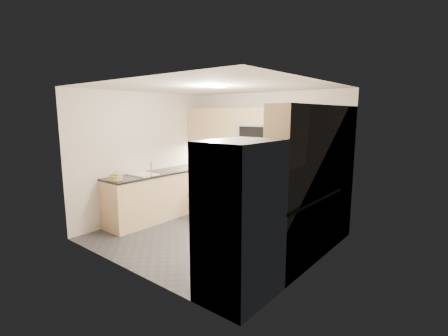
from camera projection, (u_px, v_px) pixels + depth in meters
The scene contains 37 objects.
floor at pixel (211, 237), 5.55m from camera, with size 3.60×3.20×0.00m, color #27272C.
ceiling at pixel (210, 87), 5.14m from camera, with size 3.60×3.20×0.02m, color beige.
wall_back at pixel (263, 155), 6.57m from camera, with size 3.60×0.02×2.50m, color #BBB0A3.
wall_front at pixel (127, 180), 4.12m from camera, with size 3.60×0.02×2.50m, color #BBB0A3.
wall_left at pixel (143, 156), 6.47m from camera, with size 0.02×3.20×2.50m, color #BBB0A3.
wall_right at pixel (314, 178), 4.22m from camera, with size 0.02×3.20×2.50m, color #BBB0A3.
base_cab_back_left at pixel (213, 189), 7.15m from camera, with size 1.42×0.60×0.90m, color tan.
base_cab_back_right at pixel (305, 206), 5.79m from camera, with size 1.42×0.60×0.90m, color tan.
base_cab_right at pixel (296, 229), 4.66m from camera, with size 0.60×1.70×0.90m, color tan.
base_cab_peninsula at pixel (154, 197), 6.41m from camera, with size 0.60×2.00×0.90m, color tan.
countertop_back_left at pixel (213, 168), 7.07m from camera, with size 1.42×0.63×0.04m, color black.
countertop_back_right at pixel (306, 180), 5.72m from camera, with size 1.42×0.63×0.04m, color black.
countertop_right at pixel (297, 197), 4.58m from camera, with size 0.63×1.70×0.04m, color black.
countertop_peninsula at pixel (153, 174), 6.33m from camera, with size 0.63×2.00×0.04m, color black.
upper_cab_back at pixel (259, 127), 6.34m from camera, with size 3.60×0.35×0.75m, color tan.
upper_cab_right at pixel (312, 133), 4.45m from camera, with size 0.35×1.95×0.75m, color tan.
backsplash_back at pixel (263, 158), 6.57m from camera, with size 3.60×0.01×0.51m, color tan.
backsplash_right at pixel (327, 177), 4.58m from camera, with size 0.01×2.30×0.51m, color tan.
gas_range at pixel (253, 196), 6.45m from camera, with size 0.76×0.65×0.91m, color #9D9FA5.
range_cooktop at pixel (254, 174), 6.38m from camera, with size 0.76×0.65×0.03m, color black.
oven_door_glass at pixel (244, 200), 6.20m from camera, with size 0.62×0.02×0.45m, color black.
oven_handle at pixel (243, 186), 6.14m from camera, with size 0.02×0.02×0.60m, color #B2B5BA.
microwave at pixel (258, 133), 6.34m from camera, with size 0.76×0.40×0.40m, color #A9ABB1.
microwave_door at pixel (252, 134), 6.19m from camera, with size 0.60×0.01×0.28m, color black.
refrigerator at pixel (240, 221), 3.62m from camera, with size 0.70×0.90×1.80m, color #9FA2A7.
fridge_handle_left at pixel (205, 214), 3.70m from camera, with size 0.02×0.02×1.20m, color #B2B5BA.
fridge_handle_right at pixel (224, 207), 3.98m from camera, with size 0.02×0.02×1.20m, color #B2B5BA.
sink_basin at pixel (143, 178), 6.15m from camera, with size 0.52×0.38×0.16m, color white.
faucet at pixel (151, 169), 5.95m from camera, with size 0.03×0.03×0.28m, color silver.
utensil_bowl at pixel (323, 178), 5.43m from camera, with size 0.25×0.25×0.14m, color #54B04B.
cutting_board at pixel (213, 168), 6.91m from camera, with size 0.36×0.25×0.01m, color #C06612.
fruit_basket at pixel (116, 178), 5.62m from camera, with size 0.23×0.23×0.08m, color #9F7F4A.
fruit_apple at pixel (116, 173), 5.68m from camera, with size 0.08×0.08×0.08m, color maroon.
fruit_pear at pixel (116, 174), 5.62m from camera, with size 0.08×0.08×0.08m, color green.
dish_towel_check at pixel (239, 195), 6.21m from camera, with size 0.17×0.01×0.32m, color silver.
dish_towel_blue at pixel (250, 197), 6.04m from camera, with size 0.15×0.01×0.29m, color #344B91.
fruit_orange at pixel (113, 174), 5.61m from camera, with size 0.07×0.07×0.07m, color orange.
Camera 1 is at (3.51, -3.96, 2.08)m, focal length 26.00 mm.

